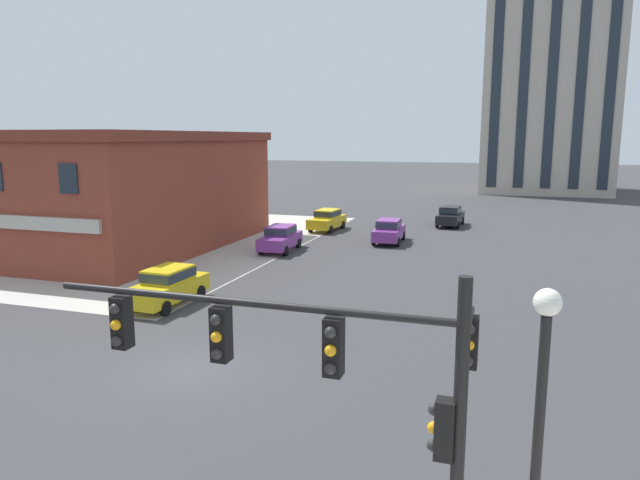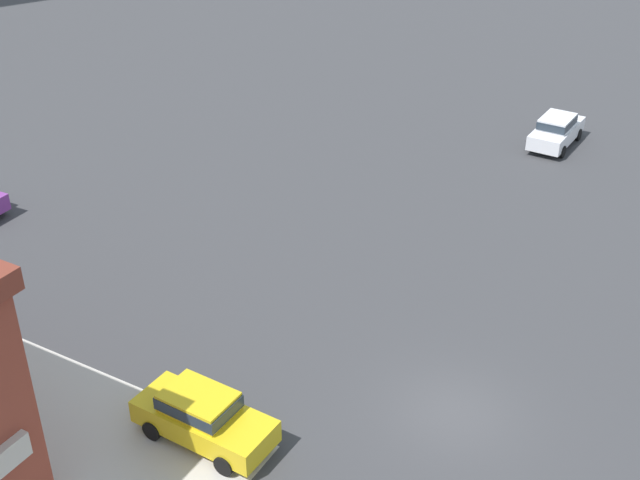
{
  "view_description": "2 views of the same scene",
  "coord_description": "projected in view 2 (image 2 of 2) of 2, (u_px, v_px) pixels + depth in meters",
  "views": [
    {
      "loc": [
        9.46,
        -15.46,
        7.4
      ],
      "look_at": [
        2.43,
        5.94,
        3.39
      ],
      "focal_mm": 32.49,
      "sensor_mm": 36.0,
      "label": 1
    },
    {
      "loc": [
        -19.26,
        -6.1,
        17.72
      ],
      "look_at": [
        1.79,
        5.9,
        3.73
      ],
      "focal_mm": 46.13,
      "sensor_mm": 36.0,
      "label": 2
    }
  ],
  "objects": [
    {
      "name": "ground_plane",
      "position": [
        454.0,
        413.0,
        25.97
      ],
      "size": [
        320.0,
        320.0,
        0.0
      ],
      "primitive_type": "plane",
      "color": "#38383A"
    },
    {
      "name": "car_main_northbound_far",
      "position": [
        203.0,
        415.0,
        24.55
      ],
      "size": [
        2.01,
        4.46,
        1.68
      ],
      "color": "gold",
      "rests_on": "ground"
    },
    {
      "name": "car_parked_curb",
      "position": [
        556.0,
        130.0,
        43.84
      ],
      "size": [
        4.48,
        2.05,
        1.68
      ],
      "color": "silver",
      "rests_on": "ground"
    }
  ]
}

